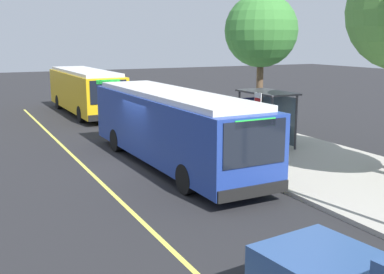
# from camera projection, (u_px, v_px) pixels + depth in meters

# --- Properties ---
(ground_plane) EXTENTS (120.00, 120.00, 0.00)m
(ground_plane) POSITION_uv_depth(u_px,v_px,m) (142.00, 164.00, 19.09)
(ground_plane) COLOR #232326
(sidewalk_curb) EXTENTS (44.00, 6.40, 0.15)m
(sidewalk_curb) POSITION_uv_depth(u_px,v_px,m) (265.00, 147.00, 21.71)
(sidewalk_curb) COLOR #A8A399
(sidewalk_curb) RESTS_ON ground_plane
(lane_stripe_center) EXTENTS (36.00, 0.14, 0.01)m
(lane_stripe_center) POSITION_uv_depth(u_px,v_px,m) (88.00, 170.00, 18.13)
(lane_stripe_center) COLOR #E0D64C
(lane_stripe_center) RESTS_ON ground_plane
(transit_bus_main) EXTENTS (11.30, 2.85, 2.95)m
(transit_bus_main) POSITION_uv_depth(u_px,v_px,m) (172.00, 125.00, 18.57)
(transit_bus_main) COLOR navy
(transit_bus_main) RESTS_ON ground_plane
(transit_bus_second) EXTENTS (10.54, 2.70, 2.95)m
(transit_bus_second) POSITION_uv_depth(u_px,v_px,m) (85.00, 90.00, 31.67)
(transit_bus_second) COLOR gold
(transit_bus_second) RESTS_ON ground_plane
(bus_shelter) EXTENTS (2.90, 1.60, 2.48)m
(bus_shelter) POSITION_uv_depth(u_px,v_px,m) (267.00, 106.00, 21.70)
(bus_shelter) COLOR #333338
(bus_shelter) RESTS_ON sidewalk_curb
(waiting_bench) EXTENTS (1.60, 0.48, 0.95)m
(waiting_bench) POSITION_uv_depth(u_px,v_px,m) (273.00, 135.00, 21.72)
(waiting_bench) COLOR brown
(waiting_bench) RESTS_ON sidewalk_curb
(route_sign_post) EXTENTS (0.44, 0.08, 2.80)m
(route_sign_post) POSITION_uv_depth(u_px,v_px,m) (258.00, 118.00, 18.22)
(route_sign_post) COLOR #333338
(route_sign_post) RESTS_ON sidewalk_curb
(street_tree_downstreet) EXTENTS (3.86, 3.86, 7.16)m
(street_tree_downstreet) POSITION_uv_depth(u_px,v_px,m) (261.00, 31.00, 24.90)
(street_tree_downstreet) COLOR brown
(street_tree_downstreet) RESTS_ON sidewalk_curb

